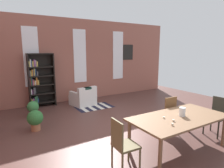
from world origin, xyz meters
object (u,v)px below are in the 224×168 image
bookshelf_tall (39,80)px  armchair_white (83,98)px  potted_plant_by_shelf (35,119)px  potted_plant_corner (33,108)px  vase_on_table (182,112)px  dining_chair_head_right (217,115)px  dining_table (179,120)px  dining_chair_far_right (167,113)px  dining_chair_head_left (122,143)px

bookshelf_tall → armchair_white: size_ratio=2.14×
potted_plant_by_shelf → potted_plant_corner: bearing=83.9°
potted_plant_by_shelf → bookshelf_tall: bearing=75.9°
vase_on_table → potted_plant_corner: vase_on_table is taller
bookshelf_tall → potted_plant_by_shelf: bookshelf_tall is taller
vase_on_table → armchair_white: 4.25m
bookshelf_tall → dining_chair_head_right: bearing=-55.6°
dining_table → vase_on_table: vase_on_table is taller
potted_plant_by_shelf → dining_chair_head_right: bearing=-33.8°
potted_plant_corner → vase_on_table: bearing=-57.7°
dining_table → dining_chair_far_right: bearing=57.9°
dining_chair_head_right → armchair_white: 4.58m
dining_chair_head_right → potted_plant_corner: bearing=134.7°
vase_on_table → dining_chair_head_left: dining_chair_head_left is taller
dining_chair_head_right → potted_plant_corner: 5.37m
dining_chair_far_right → potted_plant_by_shelf: size_ratio=1.71×
bookshelf_tall → dining_chair_head_left: bearing=-84.8°
dining_chair_far_right → potted_plant_by_shelf: (-2.94, 1.86, -0.20)m
dining_chair_head_right → bookshelf_tall: bookshelf_tall is taller
dining_chair_head_right → armchair_white: dining_chair_head_right is taller
dining_chair_head_left → potted_plant_corner: bearing=103.0°
potted_plant_corner → dining_table: bearing=-58.6°
vase_on_table → potted_plant_corner: size_ratio=0.37×
dining_table → dining_chair_head_right: 1.45m
vase_on_table → armchair_white: vase_on_table is taller
dining_table → vase_on_table: 0.18m
dining_chair_head_right → vase_on_table: bearing=-179.8°
dining_chair_head_left → dining_chair_head_right: bearing=0.0°
dining_table → potted_plant_by_shelf: 3.61m
armchair_white → bookshelf_tall: bearing=154.6°
dining_chair_far_right → armchair_white: size_ratio=1.01×
potted_plant_by_shelf → dining_chair_head_left: bearing=-68.9°
armchair_white → potted_plant_corner: size_ratio=1.85×
dining_table → bookshelf_tall: size_ratio=1.07×
armchair_white → potted_plant_corner: bearing=-169.2°
dining_chair_head_left → armchair_white: dining_chair_head_left is taller
bookshelf_tall → armchair_white: 1.78m
vase_on_table → potted_plant_corner: 4.55m
dining_chair_head_left → armchair_white: 4.31m
dining_table → vase_on_table: size_ratio=11.53×
vase_on_table → dining_chair_far_right: (0.39, 0.76, -0.31)m
dining_chair_far_right → potted_plant_by_shelf: 3.48m
vase_on_table → dining_chair_far_right: bearing=63.1°
vase_on_table → potted_plant_by_shelf: 3.69m
dining_chair_head_left → armchair_white: size_ratio=1.01×
dining_table → armchair_white: 4.22m
vase_on_table → dining_chair_far_right: dining_chair_far_right is taller
dining_chair_head_left → potted_plant_by_shelf: (-1.01, 2.62, -0.20)m
vase_on_table → potted_plant_by_shelf: bearing=134.2°
bookshelf_tall → potted_plant_corner: bookshelf_tall is taller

